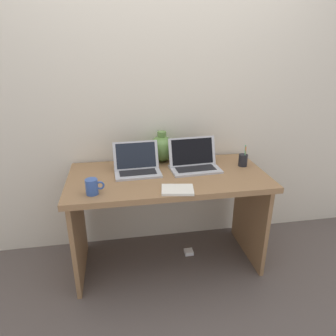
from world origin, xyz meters
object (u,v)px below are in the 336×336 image
object	(u,v)px
coffee_mug	(92,187)
laptop_left	(137,165)
laptop_right	(194,161)
notebook_stack	(178,190)
power_brick	(189,252)
pen_cup	(243,160)
green_vase	(162,148)

from	to	relation	value
coffee_mug	laptop_left	bearing A→B (deg)	46.04
laptop_right	notebook_stack	world-z (taller)	laptop_right
laptop_left	coffee_mug	distance (m)	0.43
coffee_mug	power_brick	distance (m)	1.09
laptop_left	pen_cup	bearing A→B (deg)	-1.03
laptop_right	power_brick	size ratio (longest dim) A/B	5.33
green_vase	notebook_stack	size ratio (longest dim) A/B	1.20
laptop_right	power_brick	xyz separation A→B (m)	(-0.02, -0.03, -0.80)
pen_cup	power_brick	distance (m)	0.88
green_vase	power_brick	world-z (taller)	green_vase
coffee_mug	pen_cup	world-z (taller)	pen_cup
coffee_mug	power_brick	size ratio (longest dim) A/B	1.66
laptop_left	laptop_right	xyz separation A→B (m)	(0.42, 0.00, 0.00)
laptop_left	power_brick	size ratio (longest dim) A/B	4.76
laptop_left	notebook_stack	size ratio (longest dim) A/B	1.66
green_vase	pen_cup	world-z (taller)	green_vase
laptop_left	laptop_right	size ratio (longest dim) A/B	0.89
notebook_stack	green_vase	bearing A→B (deg)	91.49
laptop_left	pen_cup	distance (m)	0.80
notebook_stack	laptop_right	bearing A→B (deg)	61.46
green_vase	coffee_mug	world-z (taller)	green_vase
laptop_left	green_vase	world-z (taller)	green_vase
laptop_right	notebook_stack	size ratio (longest dim) A/B	1.86
laptop_left	green_vase	distance (m)	0.30
power_brick	pen_cup	bearing A→B (deg)	1.62
pen_cup	power_brick	xyz separation A→B (m)	(-0.41, -0.01, -0.79)
coffee_mug	power_brick	xyz separation A→B (m)	(0.69, 0.28, -0.79)
notebook_stack	coffee_mug	world-z (taller)	coffee_mug
green_vase	coffee_mug	size ratio (longest dim) A/B	2.07
notebook_stack	pen_cup	world-z (taller)	pen_cup
pen_cup	power_brick	bearing A→B (deg)	-178.38
coffee_mug	laptop_right	bearing A→B (deg)	23.31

